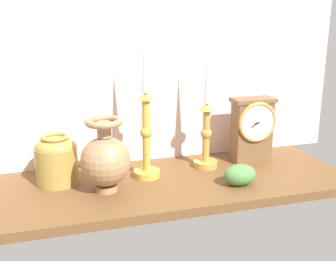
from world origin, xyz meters
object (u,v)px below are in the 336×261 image
(candlestick_tall_left, at_px, (146,125))
(brass_vase_jar, at_px, (56,159))
(mantel_clock, at_px, (252,128))
(candlestick_tall_center, at_px, (206,125))
(brass_vase_bulbous, at_px, (105,159))

(candlestick_tall_left, bearing_deg, brass_vase_jar, 174.42)
(mantel_clock, distance_m, candlestick_tall_center, 0.15)
(candlestick_tall_left, height_order, brass_vase_bulbous, candlestick_tall_left)
(candlestick_tall_left, distance_m, brass_vase_jar, 0.25)
(candlestick_tall_left, bearing_deg, mantel_clock, 5.96)
(candlestick_tall_center, xyz_separation_m, brass_vase_bulbous, (-0.30, -0.09, -0.04))
(candlestick_tall_left, height_order, candlestick_tall_center, candlestick_tall_left)
(mantel_clock, relative_size, brass_vase_bulbous, 1.02)
(brass_vase_bulbous, bearing_deg, candlestick_tall_left, 27.65)
(candlestick_tall_left, relative_size, candlestick_tall_center, 1.10)
(candlestick_tall_left, bearing_deg, candlestick_tall_center, 7.81)
(mantel_clock, xyz_separation_m, brass_vase_bulbous, (-0.46, -0.10, -0.02))
(brass_vase_bulbous, xyz_separation_m, brass_vase_jar, (-0.12, 0.09, -0.02))
(brass_vase_bulbous, relative_size, brass_vase_jar, 1.43)
(candlestick_tall_left, distance_m, brass_vase_bulbous, 0.15)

